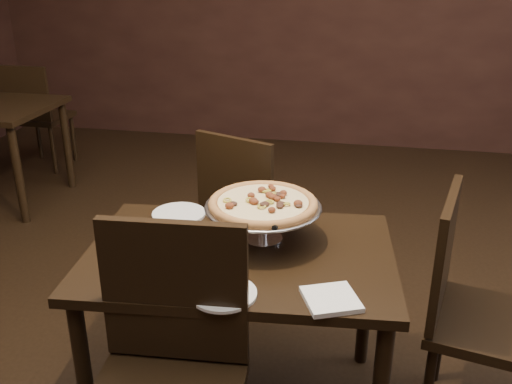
# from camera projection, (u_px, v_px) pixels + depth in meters

# --- Properties ---
(room) EXTENTS (6.04, 7.04, 2.84)m
(room) POSITION_uv_depth(u_px,v_px,m) (229.00, 44.00, 1.76)
(room) COLOR black
(room) RESTS_ON ground
(dining_table) EXTENTS (1.15, 0.82, 0.68)m
(dining_table) POSITION_uv_depth(u_px,v_px,m) (240.00, 273.00, 2.06)
(dining_table) COLOR black
(dining_table) RESTS_ON ground
(pizza_stand) EXTENTS (0.43, 0.43, 0.18)m
(pizza_stand) POSITION_uv_depth(u_px,v_px,m) (263.00, 204.00, 2.06)
(pizza_stand) COLOR silver
(pizza_stand) RESTS_ON dining_table
(parmesan_shaker) EXTENTS (0.06, 0.06, 0.10)m
(parmesan_shaker) POSITION_uv_depth(u_px,v_px,m) (146.00, 261.00, 1.87)
(parmesan_shaker) COLOR #F0E8BB
(parmesan_shaker) RESTS_ON dining_table
(pepper_flake_shaker) EXTENTS (0.06, 0.06, 0.11)m
(pepper_flake_shaker) POSITION_uv_depth(u_px,v_px,m) (165.00, 258.00, 1.87)
(pepper_flake_shaker) COLOR maroon
(pepper_flake_shaker) RESTS_ON dining_table
(packet_caddy) EXTENTS (0.09, 0.09, 0.07)m
(packet_caddy) POSITION_uv_depth(u_px,v_px,m) (153.00, 264.00, 1.89)
(packet_caddy) COLOR black
(packet_caddy) RESTS_ON dining_table
(napkin_stack) EXTENTS (0.21, 0.21, 0.02)m
(napkin_stack) POSITION_uv_depth(u_px,v_px,m) (331.00, 299.00, 1.73)
(napkin_stack) COLOR white
(napkin_stack) RESTS_ON dining_table
(plate_left) EXTENTS (0.22, 0.22, 0.01)m
(plate_left) POSITION_uv_depth(u_px,v_px,m) (179.00, 214.00, 2.31)
(plate_left) COLOR white
(plate_left) RESTS_ON dining_table
(plate_near) EXTENTS (0.21, 0.21, 0.01)m
(plate_near) POSITION_uv_depth(u_px,v_px,m) (223.00, 294.00, 1.77)
(plate_near) COLOR white
(plate_near) RESTS_ON dining_table
(serving_spatula) EXTENTS (0.14, 0.14, 0.02)m
(serving_spatula) POSITION_uv_depth(u_px,v_px,m) (281.00, 222.00, 1.93)
(serving_spatula) COLOR silver
(serving_spatula) RESTS_ON pizza_stand
(chair_far) EXTENTS (0.54, 0.54, 0.89)m
(chair_far) POSITION_uv_depth(u_px,v_px,m) (248.00, 209.00, 2.83)
(chair_far) COLOR black
(chair_far) RESTS_ON ground
(chair_near) EXTENTS (0.48, 0.48, 0.96)m
(chair_near) POSITION_uv_depth(u_px,v_px,m) (167.00, 373.00, 1.67)
(chair_near) COLOR black
(chair_near) RESTS_ON ground
(chair_side) EXTENTS (0.51, 0.51, 0.91)m
(chair_side) POSITION_uv_depth(u_px,v_px,m) (472.00, 306.00, 2.04)
(chair_side) COLOR black
(chair_side) RESTS_ON ground
(bg_chair_far) EXTENTS (0.41, 0.41, 0.87)m
(bg_chair_far) POSITION_uv_depth(u_px,v_px,m) (36.00, 113.00, 4.60)
(bg_chair_far) COLOR black
(bg_chair_far) RESTS_ON ground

